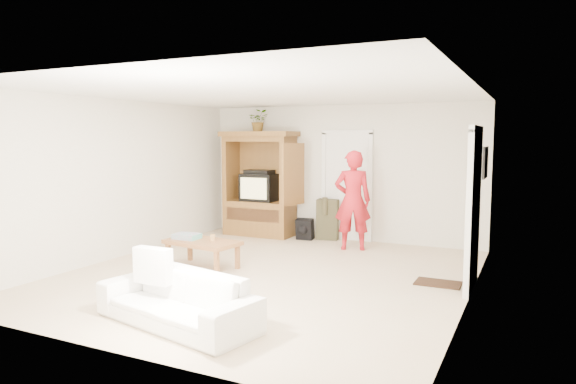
# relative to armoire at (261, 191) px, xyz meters

# --- Properties ---
(floor) EXTENTS (6.00, 6.00, 0.00)m
(floor) POSITION_rel_armoire_xyz_m (1.58, -2.66, -0.91)
(floor) COLOR tan
(floor) RESTS_ON ground
(ceiling) EXTENTS (6.00, 6.00, 0.00)m
(ceiling) POSITION_rel_armoire_xyz_m (1.58, -2.66, 1.69)
(ceiling) COLOR white
(ceiling) RESTS_ON floor
(wall_back) EXTENTS (5.50, 0.00, 5.50)m
(wall_back) POSITION_rel_armoire_xyz_m (1.58, 0.34, 0.39)
(wall_back) COLOR silver
(wall_back) RESTS_ON floor
(wall_front) EXTENTS (5.50, 0.00, 5.50)m
(wall_front) POSITION_rel_armoire_xyz_m (1.58, -5.66, 0.39)
(wall_front) COLOR silver
(wall_front) RESTS_ON floor
(wall_left) EXTENTS (0.00, 6.00, 6.00)m
(wall_left) POSITION_rel_armoire_xyz_m (-1.17, -2.66, 0.39)
(wall_left) COLOR silver
(wall_left) RESTS_ON floor
(wall_right) EXTENTS (0.00, 6.00, 6.00)m
(wall_right) POSITION_rel_armoire_xyz_m (4.33, -2.66, 0.39)
(wall_right) COLOR silver
(wall_right) RESTS_ON floor
(armoire) EXTENTS (1.82, 1.14, 2.10)m
(armoire) POSITION_rel_armoire_xyz_m (0.00, 0.00, 0.00)
(armoire) COLOR brown
(armoire) RESTS_ON floor
(door_back) EXTENTS (0.85, 0.05, 2.04)m
(door_back) POSITION_rel_armoire_xyz_m (1.73, 0.31, 0.11)
(door_back) COLOR white
(door_back) RESTS_ON floor
(doorway_right) EXTENTS (0.05, 0.90, 2.04)m
(doorway_right) POSITION_rel_armoire_xyz_m (4.30, -2.06, 0.11)
(doorway_right) COLOR black
(doorway_right) RESTS_ON floor
(framed_picture) EXTENTS (0.03, 0.60, 0.48)m
(framed_picture) POSITION_rel_armoire_xyz_m (4.31, -0.76, 0.69)
(framed_picture) COLOR black
(framed_picture) RESTS_ON wall_right
(doormat) EXTENTS (0.60, 0.40, 0.02)m
(doormat) POSITION_rel_armoire_xyz_m (3.88, -2.06, -0.90)
(doormat) COLOR #382316
(doormat) RESTS_ON floor
(plant) EXTENTS (0.50, 0.47, 0.43)m
(plant) POSITION_rel_armoire_xyz_m (-0.02, -0.03, 1.40)
(plant) COLOR #4C7238
(plant) RESTS_ON armoire
(man) EXTENTS (0.75, 0.63, 1.76)m
(man) POSITION_rel_armoire_xyz_m (2.12, -0.50, -0.03)
(man) COLOR #B11721
(man) RESTS_ON floor
(sofa) EXTENTS (1.99, 1.11, 0.55)m
(sofa) POSITION_rel_armoire_xyz_m (1.65, -4.82, -0.63)
(sofa) COLOR white
(sofa) RESTS_ON floor
(coffee_table) EXTENTS (1.20, 0.76, 0.42)m
(coffee_table) POSITION_rel_armoire_xyz_m (0.48, -2.72, -0.54)
(coffee_table) COLOR #A16B37
(coffee_table) RESTS_ON floor
(towel) EXTENTS (0.38, 0.29, 0.08)m
(towel) POSITION_rel_armoire_xyz_m (0.19, -2.72, -0.45)
(towel) COLOR #CC4480
(towel) RESTS_ON coffee_table
(candle) EXTENTS (0.08, 0.08, 0.10)m
(candle) POSITION_rel_armoire_xyz_m (0.63, -2.66, -0.44)
(candle) COLOR tan
(candle) RESTS_ON coffee_table
(backpack_black) EXTENTS (0.34, 0.21, 0.40)m
(backpack_black) POSITION_rel_armoire_xyz_m (1.01, -0.07, -0.71)
(backpack_black) COLOR black
(backpack_black) RESTS_ON floor
(backpack_olive) EXTENTS (0.46, 0.37, 0.78)m
(backpack_olive) POSITION_rel_armoire_xyz_m (1.39, 0.19, -0.52)
(backpack_olive) COLOR #47442B
(backpack_olive) RESTS_ON floor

